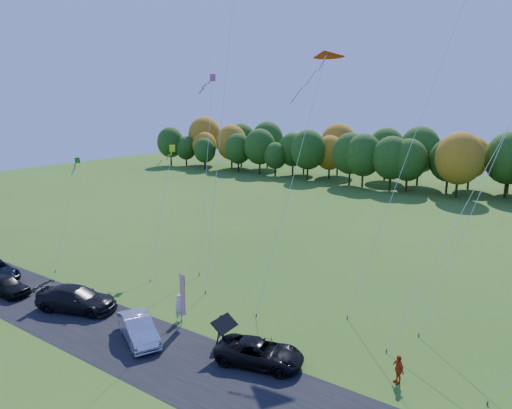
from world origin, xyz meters
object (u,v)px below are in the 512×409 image
Objects in this scene: silver_sedan at (138,329)px; feather_flag at (182,294)px; black_suv at (260,352)px; person_east at (398,369)px.

feather_flag is (0.99, 2.88, 1.47)m from silver_sedan.
black_suv is 6.80m from feather_flag.
silver_sedan is (-7.56, -2.04, 0.07)m from black_suv.
feather_flag reaches higher than black_suv.
silver_sedan is at bearing -108.99° from feather_flag.
person_east is at bearing -84.32° from black_suv.
feather_flag reaches higher than person_east.
silver_sedan is 3.39m from feather_flag.
black_suv is 7.83m from silver_sedan.
person_east reaches higher than silver_sedan.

